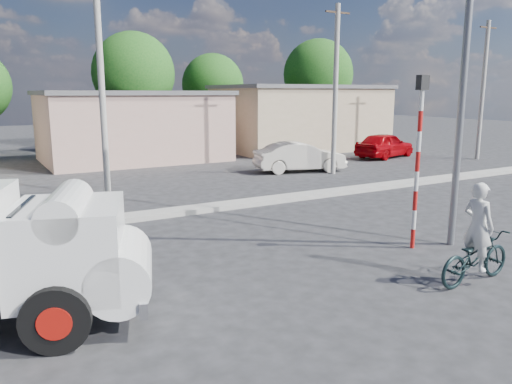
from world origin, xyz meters
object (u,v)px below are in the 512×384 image
traffic_pole (418,148)px  streetlight (461,50)px  bicycle (475,257)px  car_cream (300,157)px  car_red (385,145)px  cyclist (477,240)px

traffic_pole → streetlight: (0.94, -0.30, 2.37)m
bicycle → streetlight: 5.13m
car_cream → car_red: (7.71, 1.94, 0.02)m
bicycle → car_cream: car_cream is taller
traffic_pole → streetlight: size_ratio=0.48×
cyclist → car_red: cyclist is taller
car_red → traffic_pole: bearing=123.3°
bicycle → streetlight: streetlight is taller
car_red → bicycle: bearing=126.1°
car_cream → car_red: bearing=-61.7°
car_cream → traffic_pole: 12.96m
car_red → streetlight: size_ratio=0.50×
streetlight → car_red: bearing=50.8°
bicycle → car_red: size_ratio=0.47×
car_red → traffic_pole: traffic_pole is taller
bicycle → car_red: bearing=-41.3°
cyclist → car_cream: cyclist is taller
car_red → cyclist: bearing=126.1°
bicycle → cyclist: size_ratio=1.14×
streetlight → bicycle: bearing=-129.0°
cyclist → streetlight: streetlight is taller
car_cream → streetlight: (-3.84, -12.21, 4.21)m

